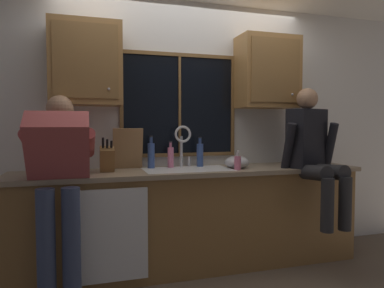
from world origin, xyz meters
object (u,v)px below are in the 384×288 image
(cutting_board, at_px, (128,149))
(bottle_tall_clear, at_px, (171,157))
(knife_block, at_px, (107,160))
(bottle_amber_small, at_px, (151,155))
(person_standing, at_px, (59,174))
(soap_dispenser, at_px, (238,162))
(mixing_bowl, at_px, (237,162))
(bottle_green_glass, at_px, (200,154))
(person_sitting_on_counter, at_px, (313,149))

(cutting_board, distance_m, bottle_tall_clear, 0.41)
(knife_block, xyz_separation_m, bottle_amber_small, (0.41, 0.16, 0.02))
(person_standing, distance_m, soap_dispenser, 1.52)
(person_standing, height_order, cutting_board, person_standing)
(mixing_bowl, relative_size, bottle_amber_small, 0.77)
(bottle_amber_small, bearing_deg, knife_block, -158.65)
(mixing_bowl, bearing_deg, knife_block, 177.96)
(bottle_green_glass, bearing_deg, person_sitting_on_counter, -24.12)
(cutting_board, height_order, mixing_bowl, cutting_board)
(person_sitting_on_counter, height_order, mixing_bowl, person_sitting_on_counter)
(knife_block, relative_size, cutting_board, 0.84)
(mixing_bowl, bearing_deg, bottle_tall_clear, 161.32)
(cutting_board, relative_size, bottle_amber_small, 1.25)
(mixing_bowl, bearing_deg, bottle_amber_small, 165.43)
(person_sitting_on_counter, height_order, knife_block, person_sitting_on_counter)
(cutting_board, height_order, soap_dispenser, cutting_board)
(bottle_amber_small, bearing_deg, soap_dispenser, -25.29)
(cutting_board, xyz_separation_m, bottle_green_glass, (0.69, -0.04, -0.07))
(person_sitting_on_counter, distance_m, bottle_green_glass, 1.07)
(person_standing, bearing_deg, cutting_board, 42.78)
(soap_dispenser, bearing_deg, bottle_green_glass, 126.86)
(person_standing, distance_m, person_sitting_on_counter, 2.24)
(soap_dispenser, distance_m, bottle_tall_clear, 0.64)
(person_sitting_on_counter, xyz_separation_m, bottle_green_glass, (-0.97, 0.44, -0.06))
(mixing_bowl, bearing_deg, person_standing, -169.60)
(knife_block, xyz_separation_m, bottle_tall_clear, (0.60, 0.16, -0.00))
(knife_block, xyz_separation_m, cutting_board, (0.20, 0.20, 0.08))
(person_sitting_on_counter, relative_size, soap_dispenser, 7.17)
(cutting_board, relative_size, bottle_tall_clear, 1.51)
(person_sitting_on_counter, bearing_deg, bottle_amber_small, 162.91)
(person_standing, relative_size, bottle_tall_clear, 6.17)
(person_sitting_on_counter, height_order, bottle_tall_clear, person_sitting_on_counter)
(mixing_bowl, bearing_deg, soap_dispenser, -111.84)
(bottle_tall_clear, bearing_deg, cutting_board, 174.94)
(person_sitting_on_counter, relative_size, bottle_green_glass, 4.33)
(knife_block, distance_m, bottle_amber_small, 0.44)
(knife_block, bearing_deg, bottle_tall_clear, 14.88)
(knife_block, height_order, cutting_board, cutting_board)
(mixing_bowl, bearing_deg, cutting_board, 166.61)
(bottle_green_glass, bearing_deg, bottle_amber_small, 178.65)
(mixing_bowl, distance_m, bottle_green_glass, 0.37)
(person_sitting_on_counter, distance_m, bottle_tall_clear, 1.34)
(soap_dispenser, xyz_separation_m, bottle_amber_small, (-0.73, 0.35, 0.06))
(mixing_bowl, relative_size, soap_dispenser, 1.34)
(mixing_bowl, distance_m, soap_dispenser, 0.15)
(mixing_bowl, xyz_separation_m, soap_dispenser, (-0.06, -0.14, 0.01))
(mixing_bowl, distance_m, bottle_tall_clear, 0.64)
(person_sitting_on_counter, bearing_deg, knife_block, 171.32)
(cutting_board, height_order, bottle_green_glass, cutting_board)
(bottle_green_glass, bearing_deg, cutting_board, 176.29)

